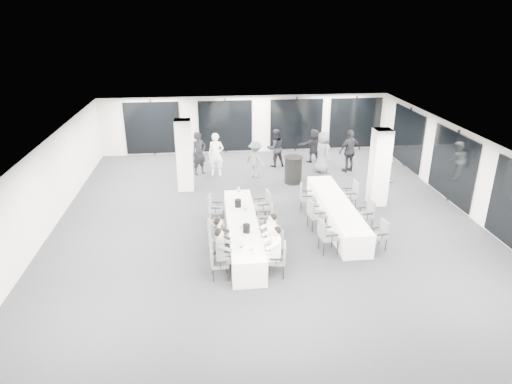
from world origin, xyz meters
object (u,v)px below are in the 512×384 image
at_px(chair_side_right_far, 351,193).
at_px(standing_guest_g, 216,152).
at_px(chair_main_right_second, 275,242).
at_px(chair_main_right_far, 264,204).
at_px(chair_side_right_near, 380,233).
at_px(chair_side_left_near, 326,234).
at_px(chair_main_right_fourth, 268,217).
at_px(chair_side_left_far, 305,196).
at_px(standing_guest_b, 275,145).
at_px(chair_main_right_mid, 271,232).
at_px(ice_bucket_far, 238,203).
at_px(chair_main_left_near, 217,261).
at_px(chair_side_right_mid, 366,213).
at_px(standing_guest_h, 385,160).
at_px(standing_guest_f, 314,143).
at_px(banquet_table_side, 336,212).
at_px(standing_guest_c, 256,157).
at_px(banquet_table_main, 243,232).
at_px(standing_guest_e, 323,149).
at_px(chair_main_left_mid, 215,233).
at_px(standing_guest_a, 199,151).
at_px(ice_bucket_near, 246,228).
at_px(standing_guest_d, 350,148).
at_px(chair_main_right_near, 279,257).
at_px(chair_main_left_fourth, 215,221).
at_px(chair_main_left_far, 214,207).
at_px(chair_side_left_mid, 314,213).
at_px(cocktail_table, 293,170).

distance_m(chair_side_right_far, standing_guest_g, 6.21).
height_order(chair_main_right_second, chair_main_right_far, chair_main_right_far).
bearing_deg(chair_side_right_near, chair_side_left_near, 81.12).
height_order(chair_main_right_fourth, chair_side_left_far, chair_main_right_fourth).
relative_size(chair_main_right_second, standing_guest_b, 0.50).
bearing_deg(chair_main_right_mid, ice_bucket_far, 46.67).
bearing_deg(chair_main_right_second, chair_side_left_far, -37.60).
bearing_deg(chair_main_left_near, chair_side_right_mid, 113.08).
bearing_deg(chair_side_right_near, standing_guest_h, -32.04).
bearing_deg(standing_guest_g, standing_guest_f, 26.04).
distance_m(banquet_table_side, chair_side_right_mid, 1.02).
bearing_deg(standing_guest_h, standing_guest_c, 29.41).
relative_size(banquet_table_main, chair_main_right_second, 5.13).
height_order(chair_main_right_far, standing_guest_e, standing_guest_e).
height_order(chair_main_right_mid, standing_guest_h, standing_guest_h).
bearing_deg(chair_side_right_near, standing_guest_e, -9.65).
bearing_deg(chair_side_right_mid, chair_main_right_mid, 97.13).
distance_m(chair_main_left_mid, standing_guest_a, 6.83).
bearing_deg(ice_bucket_near, chair_side_right_far, 36.82).
bearing_deg(standing_guest_h, chair_side_right_far, 89.70).
xyz_separation_m(standing_guest_d, standing_guest_g, (-5.78, 0.18, -0.03)).
distance_m(chair_main_right_fourth, chair_side_right_near, 3.46).
distance_m(chair_main_right_mid, chair_main_right_fourth, 0.89).
xyz_separation_m(chair_side_left_far, chair_side_right_mid, (1.67, -1.67, 0.02)).
height_order(standing_guest_g, standing_guest_h, standing_guest_g).
xyz_separation_m(banquet_table_main, chair_main_right_near, (0.83, -1.91, 0.16)).
xyz_separation_m(chair_main_right_fourth, standing_guest_b, (1.21, 6.60, 0.41)).
xyz_separation_m(chair_side_right_near, standing_guest_f, (-0.13, 8.35, 0.39)).
distance_m(chair_main_right_far, ice_bucket_far, 1.08).
relative_size(chair_side_left_near, standing_guest_a, 0.48).
xyz_separation_m(chair_side_right_far, ice_bucket_near, (-4.00, -2.99, 0.29)).
distance_m(chair_side_left_far, ice_bucket_near, 3.81).
distance_m(chair_main_left_mid, standing_guest_h, 8.80).
relative_size(banquet_table_side, standing_guest_f, 2.81).
bearing_deg(chair_side_right_far, chair_main_right_fourth, 118.35).
xyz_separation_m(standing_guest_c, ice_bucket_near, (-0.96, -6.61, -0.01)).
bearing_deg(chair_main_right_far, standing_guest_g, 10.55).
height_order(chair_main_left_fourth, chair_main_right_mid, chair_main_left_fourth).
bearing_deg(chair_main_left_fourth, banquet_table_side, 96.97).
bearing_deg(standing_guest_e, chair_main_right_second, 136.53).
distance_m(banquet_table_side, ice_bucket_far, 3.31).
relative_size(chair_main_left_near, chair_main_right_far, 0.88).
distance_m(standing_guest_f, ice_bucket_far, 7.65).
xyz_separation_m(chair_main_left_near, chair_main_right_second, (1.66, 0.80, 0.03)).
bearing_deg(chair_main_right_far, chair_main_left_near, 147.39).
xyz_separation_m(chair_main_left_far, chair_side_left_far, (3.21, 0.64, 0.01)).
bearing_deg(banquet_table_side, chair_side_right_near, -66.13).
distance_m(chair_side_left_mid, standing_guest_f, 7.07).
height_order(standing_guest_g, ice_bucket_far, standing_guest_g).
relative_size(cocktail_table, chair_main_right_near, 1.18).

